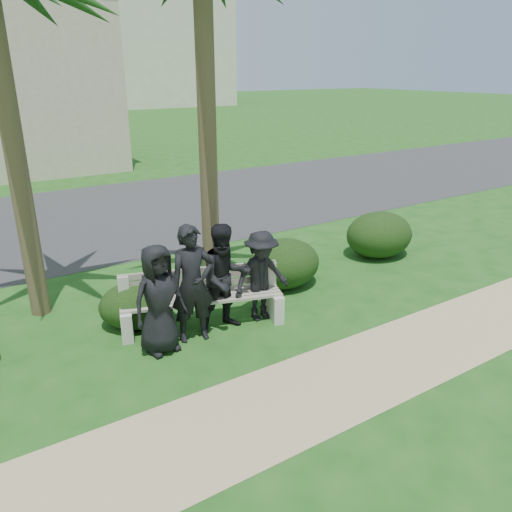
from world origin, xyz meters
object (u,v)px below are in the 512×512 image
object	(u,v)px
man_a	(159,299)
man_d	(261,276)
man_b	(193,284)
man_c	(225,278)
park_bench	(202,302)

from	to	relation	value
man_a	man_d	xyz separation A→B (m)	(1.80, 0.04, -0.06)
man_a	man_b	bearing A→B (deg)	-2.25
man_a	man_b	world-z (taller)	man_b
man_a	man_c	size ratio (longest dim) A/B	0.95
man_b	man_d	xyz separation A→B (m)	(1.23, -0.00, -0.15)
park_bench	man_b	size ratio (longest dim) A/B	1.50
man_c	man_d	bearing A→B (deg)	2.15
man_d	man_a	bearing A→B (deg)	-176.70
man_b	man_d	bearing A→B (deg)	10.09
park_bench	man_d	bearing A→B (deg)	-1.05
man_c	man_d	xyz separation A→B (m)	(0.65, -0.04, -0.11)
man_a	man_c	xyz separation A→B (m)	(1.15, 0.08, 0.05)
man_c	park_bench	bearing A→B (deg)	140.56
park_bench	man_d	distance (m)	1.06
park_bench	man_b	bearing A→B (deg)	-114.18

